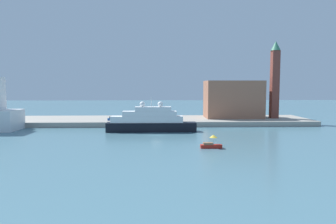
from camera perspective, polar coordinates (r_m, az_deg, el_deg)
The scene contains 9 objects.
ground at distance 85.73m, azimuth -2.13°, elevation -4.32°, with size 400.00×400.00×0.00m, color slate.
quay_dock at distance 112.99m, azimuth -2.08°, elevation -1.62°, with size 110.00×23.27×1.72m, color gray.
large_yacht at distance 92.05m, azimuth -3.33°, elevation -1.77°, with size 26.65×3.95×10.47m.
small_motorboat at distance 68.93m, azimuth 8.00°, elevation -5.78°, with size 4.72×1.75×2.97m.
harbor_building at distance 117.83m, azimuth 11.94°, elevation 2.32°, with size 20.74×11.73×13.78m, color #9E664C.
bell_tower at distance 119.86m, azimuth 19.13°, elevation 6.08°, with size 3.55×3.55×28.09m.
parked_car at distance 108.37m, azimuth -10.07°, elevation -1.22°, with size 3.90×1.79×1.31m.
person_figure at distance 105.31m, azimuth -7.43°, elevation -1.26°, with size 0.36×0.36×1.64m.
mooring_bollard at distance 102.29m, azimuth 0.82°, elevation -1.59°, with size 0.44×0.44×0.84m, color black.
Camera 1 is at (0.31, -84.61, 13.82)m, focal length 32.99 mm.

